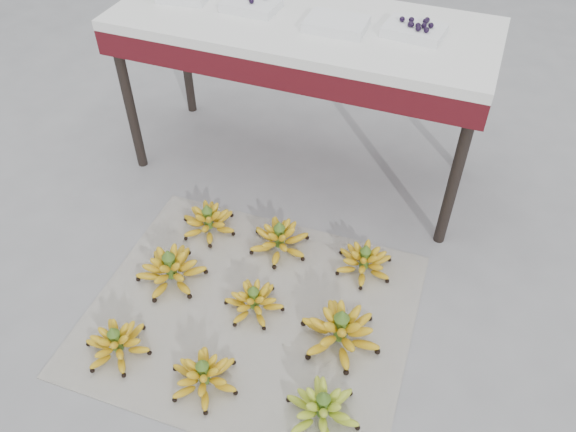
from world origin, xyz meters
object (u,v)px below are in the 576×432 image
(bunch_back_right, at_px, (364,261))
(tray_far_right, at_px, (415,30))
(bunch_back_left, at_px, (208,221))
(bunch_mid_right, at_px, (340,331))
(tray_right, at_px, (336,24))
(bunch_back_center, at_px, (280,239))
(bunch_front_center, at_px, (204,376))
(bunch_front_right, at_px, (323,408))
(bunch_mid_left, at_px, (171,269))
(bunch_mid_center, at_px, (254,301))
(newspaper_mat, at_px, (251,313))
(vendor_table, at_px, (302,39))
(bunch_front_left, at_px, (117,343))
(tray_left, at_px, (252,5))

(bunch_back_right, bearing_deg, tray_far_right, 79.88)
(bunch_back_left, bearing_deg, bunch_mid_right, -2.40)
(tray_right, relative_size, tray_far_right, 0.98)
(bunch_back_center, height_order, tray_right, tray_right)
(bunch_front_center, relative_size, bunch_front_right, 0.89)
(bunch_front_center, distance_m, bunch_mid_right, 0.52)
(bunch_front_center, distance_m, tray_right, 1.47)
(bunch_mid_left, relative_size, bunch_mid_center, 1.42)
(bunch_back_left, relative_size, bunch_back_right, 1.13)
(tray_right, bearing_deg, newspaper_mat, -91.20)
(newspaper_mat, distance_m, bunch_front_right, 0.51)
(vendor_table, bearing_deg, bunch_front_center, -84.99)
(bunch_mid_right, distance_m, bunch_back_right, 0.38)
(bunch_mid_center, xyz_separation_m, tray_far_right, (0.33, 0.95, 0.76))
(bunch_front_left, distance_m, tray_right, 1.52)
(bunch_mid_right, height_order, vendor_table, vendor_table)
(bunch_back_left, height_order, vendor_table, vendor_table)
(bunch_mid_center, bearing_deg, bunch_front_right, -45.51)
(bunch_mid_left, relative_size, vendor_table, 0.22)
(bunch_front_center, bearing_deg, bunch_mid_center, 94.80)
(newspaper_mat, distance_m, tray_right, 1.22)
(bunch_mid_right, relative_size, bunch_back_left, 1.14)
(tray_left, height_order, tray_far_right, same)
(tray_left, bearing_deg, tray_far_right, 0.91)
(tray_far_right, bearing_deg, tray_left, -179.09)
(bunch_front_left, xyz_separation_m, bunch_back_left, (0.02, 0.70, 0.00))
(bunch_mid_right, xyz_separation_m, tray_left, (-0.75, 0.97, 0.74))
(bunch_mid_center, distance_m, tray_right, 1.17)
(bunch_front_center, height_order, tray_left, tray_left)
(bunch_front_left, bearing_deg, vendor_table, 90.22)
(bunch_mid_center, relative_size, tray_far_right, 1.00)
(bunch_back_left, xyz_separation_m, bunch_back_right, (0.72, 0.02, -0.00))
(bunch_front_right, relative_size, bunch_back_right, 1.10)
(bunch_back_left, xyz_separation_m, vendor_table, (0.22, 0.59, 0.64))
(bunch_back_right, height_order, vendor_table, vendor_table)
(bunch_mid_left, xyz_separation_m, tray_left, (-0.00, 0.92, 0.75))
(bunch_mid_left, relative_size, tray_far_right, 1.42)
(bunch_front_right, relative_size, tray_far_right, 1.27)
(bunch_back_right, bearing_deg, bunch_front_center, -130.76)
(bunch_back_left, relative_size, vendor_table, 0.20)
(vendor_table, bearing_deg, bunch_mid_center, -81.04)
(bunch_mid_center, height_order, vendor_table, vendor_table)
(vendor_table, distance_m, tray_far_right, 0.49)
(bunch_back_center, bearing_deg, bunch_back_left, -160.08)
(bunch_mid_left, bearing_deg, bunch_front_right, -43.34)
(bunch_front_left, bearing_deg, tray_far_right, 72.40)
(vendor_table, bearing_deg, tray_right, -11.88)
(bunch_front_left, xyz_separation_m, bunch_mid_right, (0.76, 0.34, 0.01))
(tray_far_right, bearing_deg, bunch_mid_left, -127.18)
(bunch_back_right, height_order, tray_left, tray_left)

